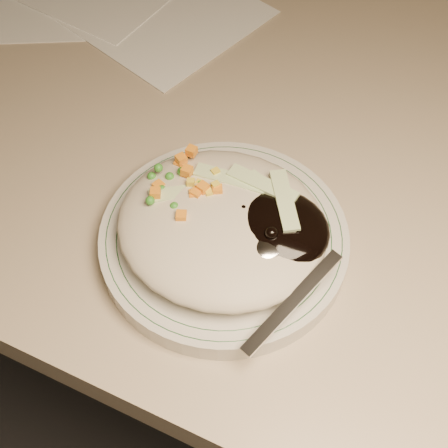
% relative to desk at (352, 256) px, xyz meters
% --- Properties ---
extents(desk, '(1.40, 0.70, 0.74)m').
position_rel_desk_xyz_m(desk, '(0.00, 0.00, 0.00)').
color(desk, tan).
rests_on(desk, ground).
extents(plate, '(0.23, 0.23, 0.02)m').
position_rel_desk_xyz_m(plate, '(-0.10, -0.18, 0.21)').
color(plate, silver).
rests_on(plate, desk).
extents(plate_rim, '(0.22, 0.22, 0.00)m').
position_rel_desk_xyz_m(plate_rim, '(-0.10, -0.18, 0.22)').
color(plate_rim, '#144723').
rests_on(plate_rim, plate).
extents(meal, '(0.21, 0.19, 0.05)m').
position_rel_desk_xyz_m(meal, '(-0.10, -0.18, 0.24)').
color(meal, '#BDB099').
rests_on(meal, plate).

